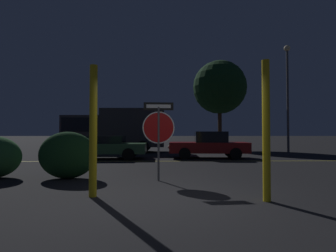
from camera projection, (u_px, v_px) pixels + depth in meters
The scene contains 11 objects.
ground_plane at pixel (179, 199), 5.24m from camera, with size 260.00×260.00×0.00m, color black.
road_center_stripe at pixel (169, 161), 12.45m from camera, with size 40.92×0.12×0.01m, color gold.
stop_sign at pixel (159, 127), 7.35m from camera, with size 0.90×0.08×2.20m.
yellow_pole_left at pixel (93, 130), 5.50m from camera, with size 0.16×0.16×2.77m, color yellow.
yellow_pole_right at pixel (266, 130), 5.13m from camera, with size 0.15×0.15×2.77m, color yellow.
hedge_bush_1 at pixel (68, 155), 7.67m from camera, with size 1.67×0.90×1.37m, color #19421E.
passing_car_2 at pixel (106, 147), 13.64m from camera, with size 4.35×1.93×1.19m.
passing_car_3 at pixel (209, 145), 14.04m from camera, with size 4.32×1.98×1.42m.
delivery_truck at pixel (114, 129), 18.57m from camera, with size 7.01×2.59×3.03m.
street_lamp at pixel (288, 85), 18.65m from camera, with size 0.44×0.44×7.64m.
tree_0 at pixel (220, 87), 21.94m from camera, with size 4.45×4.45×7.43m.
Camera 1 is at (-0.32, -5.27, 1.32)m, focal length 28.00 mm.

